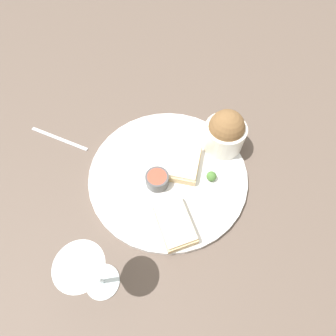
{
  "coord_description": "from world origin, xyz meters",
  "views": [
    {
      "loc": [
        0.29,
        -0.05,
        0.52
      ],
      "look_at": [
        0.0,
        0.0,
        0.03
      ],
      "focal_mm": 28.0,
      "sensor_mm": 36.0,
      "label": 1
    }
  ],
  "objects_px": {
    "cheese_toast_near": "(185,162)",
    "cheese_toast_far": "(175,223)",
    "sauce_ramekin": "(157,179)",
    "wine_glass": "(88,272)",
    "salad_bowl": "(225,132)",
    "fork": "(59,138)"
  },
  "relations": [
    {
      "from": "salad_bowl",
      "to": "sauce_ramekin",
      "type": "height_order",
      "value": "salad_bowl"
    },
    {
      "from": "cheese_toast_far",
      "to": "wine_glass",
      "type": "height_order",
      "value": "wine_glass"
    },
    {
      "from": "cheese_toast_near",
      "to": "cheese_toast_far",
      "type": "distance_m",
      "value": 0.14
    },
    {
      "from": "fork",
      "to": "cheese_toast_far",
      "type": "bearing_deg",
      "value": 41.51
    },
    {
      "from": "sauce_ramekin",
      "to": "fork",
      "type": "xyz_separation_m",
      "value": [
        -0.17,
        -0.22,
        -0.03
      ]
    },
    {
      "from": "wine_glass",
      "to": "cheese_toast_far",
      "type": "bearing_deg",
      "value": 117.69
    },
    {
      "from": "salad_bowl",
      "to": "cheese_toast_near",
      "type": "bearing_deg",
      "value": -66.71
    },
    {
      "from": "salad_bowl",
      "to": "fork",
      "type": "relative_size",
      "value": 0.73
    },
    {
      "from": "cheese_toast_near",
      "to": "wine_glass",
      "type": "relative_size",
      "value": 0.75
    },
    {
      "from": "cheese_toast_near",
      "to": "fork",
      "type": "height_order",
      "value": "cheese_toast_near"
    },
    {
      "from": "salad_bowl",
      "to": "sauce_ramekin",
      "type": "bearing_deg",
      "value": -65.58
    },
    {
      "from": "cheese_toast_far",
      "to": "fork",
      "type": "height_order",
      "value": "cheese_toast_far"
    },
    {
      "from": "cheese_toast_near",
      "to": "sauce_ramekin",
      "type": "bearing_deg",
      "value": -63.96
    },
    {
      "from": "wine_glass",
      "to": "fork",
      "type": "relative_size",
      "value": 1.09
    },
    {
      "from": "sauce_ramekin",
      "to": "wine_glass",
      "type": "relative_size",
      "value": 0.33
    },
    {
      "from": "fork",
      "to": "sauce_ramekin",
      "type": "bearing_deg",
      "value": 52.29
    },
    {
      "from": "cheese_toast_far",
      "to": "fork",
      "type": "xyz_separation_m",
      "value": [
        -0.27,
        -0.24,
        -0.02
      ]
    },
    {
      "from": "cheese_toast_near",
      "to": "fork",
      "type": "relative_size",
      "value": 0.82
    },
    {
      "from": "cheese_toast_far",
      "to": "wine_glass",
      "type": "bearing_deg",
      "value": -62.31
    },
    {
      "from": "wine_glass",
      "to": "fork",
      "type": "height_order",
      "value": "wine_glass"
    },
    {
      "from": "salad_bowl",
      "to": "fork",
      "type": "height_order",
      "value": "salad_bowl"
    },
    {
      "from": "cheese_toast_far",
      "to": "salad_bowl",
      "type": "bearing_deg",
      "value": 140.0
    }
  ]
}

